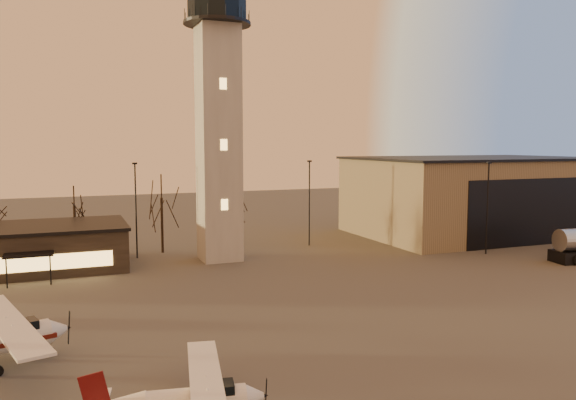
{
  "coord_description": "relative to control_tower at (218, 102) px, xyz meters",
  "views": [
    {
      "loc": [
        -14.83,
        -26.49,
        12.17
      ],
      "look_at": [
        0.91,
        13.0,
        7.85
      ],
      "focal_mm": 35.0,
      "sensor_mm": 36.0,
      "label": 1
    }
  ],
  "objects": [
    {
      "name": "light_poles",
      "position": [
        0.5,
        1.0,
        -10.92
      ],
      "size": [
        58.5,
        12.25,
        10.14
      ],
      "color": "black",
      "rests_on": "ground"
    },
    {
      "name": "cessna_rear",
      "position": [
        -18.4,
        -23.12,
        -15.13
      ],
      "size": [
        10.16,
        12.62,
        3.5
      ],
      "rotation": [
        0.0,
        0.0,
        0.27
      ],
      "color": "silver",
      "rests_on": "ground"
    },
    {
      "name": "control_tower",
      "position": [
        0.0,
        0.0,
        0.0
      ],
      "size": [
        6.8,
        6.8,
        32.6
      ],
      "color": "#999691",
      "rests_on": "ground"
    },
    {
      "name": "ground",
      "position": [
        0.0,
        -30.0,
        -16.33
      ],
      "size": [
        220.0,
        220.0,
        0.0
      ],
      "primitive_type": "plane",
      "color": "#413F3C",
      "rests_on": "ground"
    },
    {
      "name": "hangar",
      "position": [
        36.0,
        3.98,
        -11.17
      ],
      "size": [
        30.6,
        20.6,
        10.3
      ],
      "color": "#827255",
      "rests_on": "ground"
    },
    {
      "name": "tree_row",
      "position": [
        -13.7,
        9.16,
        -10.39
      ],
      "size": [
        37.2,
        9.2,
        8.8
      ],
      "color": "black",
      "rests_on": "ground"
    }
  ]
}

